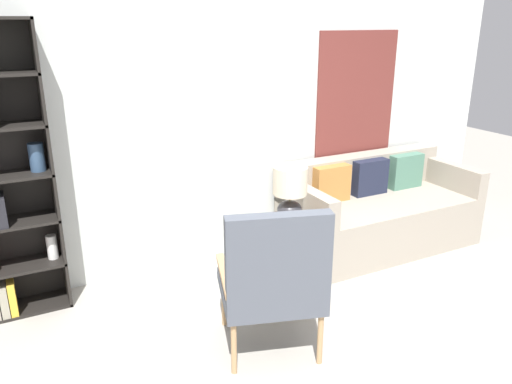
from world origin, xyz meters
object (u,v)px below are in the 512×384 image
armchair (274,277)px  side_table (287,230)px  couch (376,211)px  table_lamp (290,188)px

armchair → side_table: size_ratio=1.83×
couch → table_lamp: 1.26m
couch → table_lamp: size_ratio=4.23×
couch → side_table: (-1.19, -0.32, 0.16)m
armchair → table_lamp: bearing=53.8°
couch → side_table: couch is taller
armchair → couch: bearing=31.7°
table_lamp → armchair: bearing=-126.2°
armchair → couch: 2.04m
side_table → couch: bearing=14.9°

